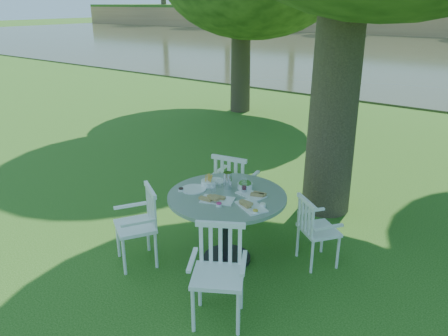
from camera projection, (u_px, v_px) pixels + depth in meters
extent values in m
plane|color=#18430E|center=(215.00, 231.00, 5.86)|extent=(140.00, 140.00, 0.00)
cylinder|color=black|center=(227.00, 258.00, 5.22)|extent=(0.56, 0.56, 0.04)
cylinder|color=black|center=(227.00, 228.00, 5.08)|extent=(0.12, 0.12, 0.77)
cylinder|color=gray|center=(227.00, 196.00, 4.93)|extent=(1.35, 1.35, 0.04)
cylinder|color=white|center=(338.00, 253.00, 4.98)|extent=(0.03, 0.03, 0.41)
cylinder|color=white|center=(322.00, 237.00, 5.31)|extent=(0.03, 0.03, 0.41)
cylinder|color=white|center=(312.00, 257.00, 4.89)|extent=(0.03, 0.03, 0.41)
cylinder|color=white|center=(298.00, 241.00, 5.22)|extent=(0.03, 0.03, 0.41)
cube|color=white|center=(319.00, 230.00, 5.02)|extent=(0.57, 0.56, 0.04)
cube|color=white|center=(306.00, 217.00, 4.90)|extent=(0.36, 0.28, 0.42)
cylinder|color=white|center=(255.00, 200.00, 6.20)|extent=(0.04, 0.04, 0.49)
cylinder|color=white|center=(227.00, 195.00, 6.38)|extent=(0.04, 0.04, 0.49)
cylinder|color=white|center=(244.00, 211.00, 5.87)|extent=(0.04, 0.04, 0.49)
cylinder|color=white|center=(215.00, 205.00, 6.05)|extent=(0.04, 0.04, 0.49)
cube|color=white|center=(236.00, 185.00, 6.03)|extent=(0.58, 0.54, 0.04)
cube|color=white|center=(229.00, 175.00, 5.76)|extent=(0.50, 0.13, 0.50)
cylinder|color=white|center=(118.00, 240.00, 5.21)|extent=(0.04, 0.04, 0.45)
cylinder|color=white|center=(124.00, 257.00, 4.86)|extent=(0.04, 0.04, 0.45)
cylinder|color=white|center=(148.00, 234.00, 5.33)|extent=(0.04, 0.04, 0.45)
cylinder|color=white|center=(156.00, 250.00, 4.99)|extent=(0.04, 0.04, 0.45)
cube|color=white|center=(135.00, 226.00, 5.01)|extent=(0.62, 0.60, 0.04)
cube|color=white|center=(151.00, 207.00, 5.00)|extent=(0.42, 0.28, 0.46)
cylinder|color=white|center=(193.00, 310.00, 4.01)|extent=(0.04, 0.04, 0.47)
cylinder|color=white|center=(238.00, 314.00, 3.96)|extent=(0.04, 0.04, 0.47)
cylinder|color=white|center=(200.00, 286.00, 4.35)|extent=(0.04, 0.04, 0.47)
cylinder|color=white|center=(241.00, 289.00, 4.31)|extent=(0.04, 0.04, 0.47)
cube|color=white|center=(218.00, 277.00, 4.07)|extent=(0.63, 0.62, 0.04)
cube|color=white|center=(220.00, 245.00, 4.18)|extent=(0.44, 0.27, 0.48)
cube|color=white|center=(218.00, 200.00, 4.78)|extent=(0.41, 0.33, 0.01)
cube|color=white|center=(251.00, 207.00, 4.62)|extent=(0.42, 0.36, 0.01)
cube|color=white|center=(251.00, 195.00, 4.91)|extent=(0.36, 0.23, 0.01)
cylinder|color=white|center=(194.00, 189.00, 5.06)|extent=(0.29, 0.29, 0.01)
cylinder|color=white|center=(215.00, 181.00, 5.30)|extent=(0.22, 0.22, 0.01)
cylinder|color=white|center=(209.00, 183.00, 5.15)|extent=(0.18, 0.18, 0.07)
cylinder|color=white|center=(245.00, 186.00, 5.09)|extent=(0.18, 0.18, 0.06)
cylinder|color=silver|center=(228.00, 180.00, 5.06)|extent=(0.10, 0.10, 0.20)
cylinder|color=white|center=(244.00, 186.00, 4.95)|extent=(0.06, 0.06, 0.17)
cylinder|color=white|center=(220.00, 183.00, 5.11)|extent=(0.06, 0.06, 0.10)
cylinder|color=white|center=(214.00, 187.00, 4.97)|extent=(0.07, 0.07, 0.11)
cylinder|color=white|center=(219.00, 205.00, 4.64)|extent=(0.07, 0.07, 0.03)
cylinder|color=white|center=(255.00, 212.00, 4.49)|extent=(0.06, 0.06, 0.03)
cylinder|color=white|center=(263.00, 206.00, 4.63)|extent=(0.07, 0.07, 0.03)
cylinder|color=white|center=(181.00, 190.00, 5.01)|extent=(0.07, 0.07, 0.03)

